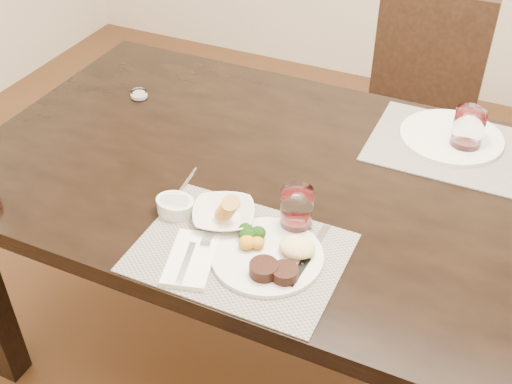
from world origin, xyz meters
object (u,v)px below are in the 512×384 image
at_px(wine_glass_near, 297,211).
at_px(steak_knife, 303,266).
at_px(far_plate, 451,137).
at_px(chair_far, 416,103).
at_px(cracker_bowl, 224,215).
at_px(dinner_plate, 272,255).

bearing_deg(wine_glass_near, steak_knife, -61.86).
bearing_deg(far_plate, steak_knife, -106.54).
bearing_deg(steak_knife, chair_far, 93.39).
height_order(steak_knife, far_plate, same).
bearing_deg(chair_far, steak_knife, -89.53).
xyz_separation_m(steak_knife, far_plate, (0.19, 0.65, 0.00)).
distance_m(cracker_bowl, wine_glass_near, 0.17).
xyz_separation_m(dinner_plate, far_plate, (0.26, 0.66, -0.01)).
xyz_separation_m(chair_far, steak_knife, (0.01, -1.24, 0.26)).
relative_size(steak_knife, cracker_bowl, 1.19).
bearing_deg(far_plate, wine_glass_near, -115.86).
bearing_deg(dinner_plate, chair_far, 98.10).
height_order(steak_knife, wine_glass_near, wine_glass_near).
distance_m(dinner_plate, far_plate, 0.71).
bearing_deg(cracker_bowl, far_plate, 54.35).
height_order(dinner_plate, cracker_bowl, cracker_bowl).
relative_size(chair_far, steak_knife, 3.98).
bearing_deg(dinner_plate, cracker_bowl, 165.78).
bearing_deg(dinner_plate, wine_glass_near, 97.61).
distance_m(steak_knife, cracker_bowl, 0.24).
xyz_separation_m(chair_far, wine_glass_near, (-0.05, -1.13, 0.30)).
height_order(dinner_plate, steak_knife, dinner_plate).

